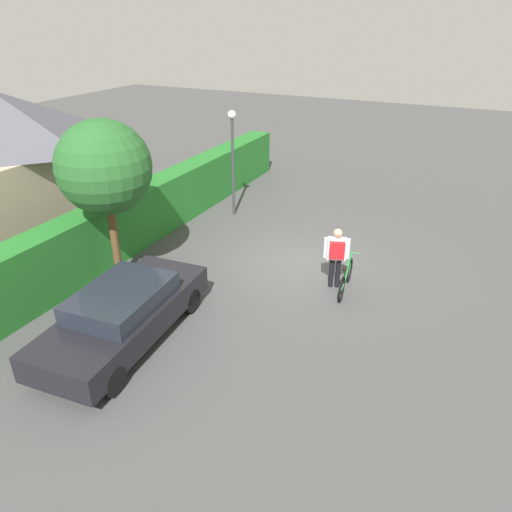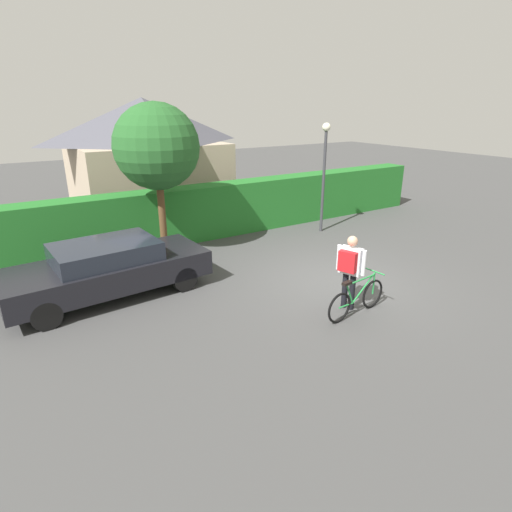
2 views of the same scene
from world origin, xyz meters
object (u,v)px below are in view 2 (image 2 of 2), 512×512
Objects in this scene: street_lamp at (324,162)px; tree_kerbside at (157,147)px; person_rider at (350,266)px; parked_car_near at (108,268)px; bicycle at (357,299)px.

tree_kerbside is at bearing 174.42° from street_lamp.
street_lamp is at bearing -5.58° from tree_kerbside.
street_lamp is at bearing 54.89° from person_rider.
parked_car_near is at bearing 140.85° from person_rider.
person_rider reaches higher than bicycle.
bicycle is (4.25, -3.82, -0.33)m from parked_car_near.
parked_car_near is 3.80m from tree_kerbside.
bicycle is 0.73m from person_rider.
street_lamp reaches higher than person_rider.
person_rider is at bearing 82.62° from bicycle.
person_rider is (4.29, -3.50, 0.32)m from parked_car_near.
tree_kerbside is at bearing 111.90° from person_rider.
bicycle is 6.63m from street_lamp.
tree_kerbside is (2.10, 1.97, 2.48)m from parked_car_near.
person_rider is at bearing -68.10° from tree_kerbside.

